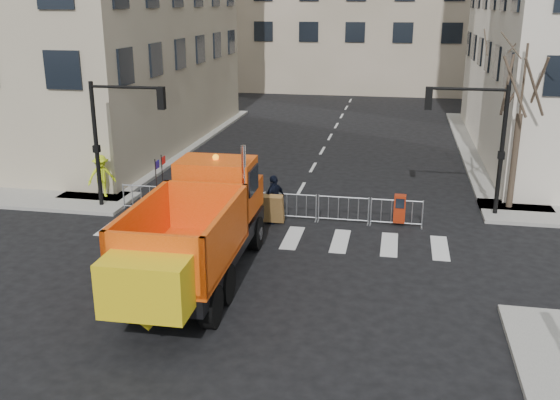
% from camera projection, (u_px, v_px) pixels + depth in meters
% --- Properties ---
extents(ground, '(120.00, 120.00, 0.00)m').
position_uv_depth(ground, '(238.00, 302.00, 18.43)').
color(ground, black).
rests_on(ground, ground).
extents(sidewalk_back, '(64.00, 5.00, 0.15)m').
position_uv_depth(sidewalk_back, '(288.00, 210.00, 26.36)').
color(sidewalk_back, gray).
rests_on(sidewalk_back, ground).
extents(traffic_light_left, '(0.18, 0.18, 5.40)m').
position_uv_depth(traffic_light_left, '(96.00, 146.00, 26.07)').
color(traffic_light_left, black).
rests_on(traffic_light_left, ground).
extents(traffic_light_right, '(0.18, 0.18, 5.40)m').
position_uv_depth(traffic_light_right, '(501.00, 153.00, 24.97)').
color(traffic_light_right, black).
rests_on(traffic_light_right, ground).
extents(crowd_barriers, '(12.60, 0.60, 1.10)m').
position_uv_depth(crowd_barriers, '(266.00, 205.00, 25.51)').
color(crowd_barriers, '#9EA0A5').
rests_on(crowd_barriers, ground).
extents(street_tree, '(3.00, 3.00, 7.50)m').
position_uv_depth(street_tree, '(519.00, 123.00, 25.46)').
color(street_tree, '#382B21').
rests_on(street_tree, ground).
extents(plow_truck, '(3.51, 10.75, 4.16)m').
position_uv_depth(plow_truck, '(197.00, 228.00, 19.13)').
color(plow_truck, black).
rests_on(plow_truck, ground).
extents(cop_a, '(0.77, 0.75, 1.79)m').
position_uv_depth(cop_a, '(250.00, 211.00, 23.71)').
color(cop_a, black).
rests_on(cop_a, ground).
extents(cop_b, '(1.12, 0.94, 2.05)m').
position_uv_depth(cop_b, '(235.00, 196.00, 25.01)').
color(cop_b, black).
rests_on(cop_b, ground).
extents(cop_c, '(0.99, 1.25, 1.99)m').
position_uv_depth(cop_c, '(274.00, 199.00, 24.73)').
color(cop_c, black).
rests_on(cop_c, ground).
extents(worker, '(1.40, 1.34, 1.91)m').
position_uv_depth(worker, '(101.00, 176.00, 27.59)').
color(worker, '#D5F31C').
rests_on(worker, sidewalk_back).
extents(newspaper_box, '(0.46, 0.41, 1.10)m').
position_uv_depth(newspaper_box, '(400.00, 209.00, 24.55)').
color(newspaper_box, '#96230B').
rests_on(newspaper_box, sidewalk_back).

